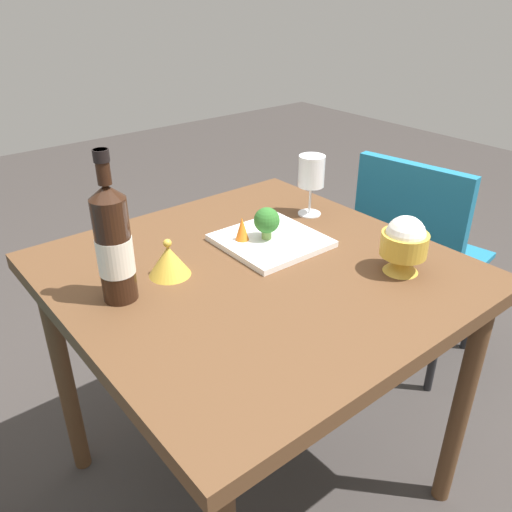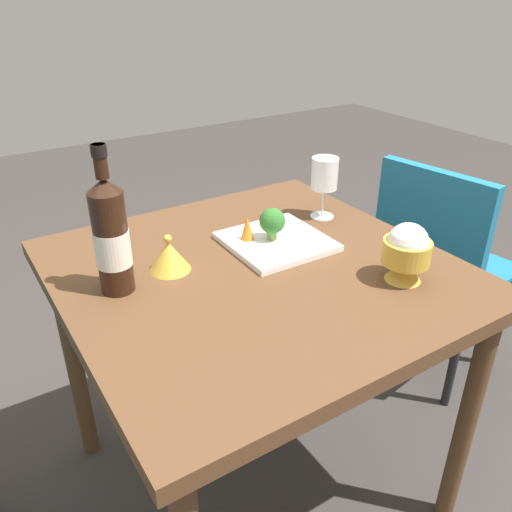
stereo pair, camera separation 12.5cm
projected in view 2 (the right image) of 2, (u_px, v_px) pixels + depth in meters
The scene contains 10 objects.
ground_plane at pixel (256, 478), 1.62m from camera, with size 8.00×8.00×0.00m, color #383330.
dining_table at pixel (256, 297), 1.31m from camera, with size 0.91×0.91×0.76m.
chair_by_wall at pixel (436, 254), 1.81m from camera, with size 0.46×0.46×0.85m.
wine_bottle at pixel (111, 237), 1.11m from camera, with size 0.08×0.08×0.33m.
wine_glass at pixel (325, 175), 1.47m from camera, with size 0.08×0.08×0.18m.
rice_bowl at pixel (407, 251), 1.18m from camera, with size 0.11×0.11×0.14m.
rice_bowl_lid at pixel (169, 256), 1.24m from camera, with size 0.10×0.10×0.09m.
serving_plate at pixel (276, 241), 1.37m from camera, with size 0.25×0.25×0.02m.
broccoli_floret at pixel (272, 222), 1.34m from camera, with size 0.07×0.07×0.09m.
carrot_garnish_left at pixel (247, 228), 1.35m from camera, with size 0.04×0.04×0.06m.
Camera 2 is at (-0.59, -0.93, 1.38)m, focal length 36.51 mm.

